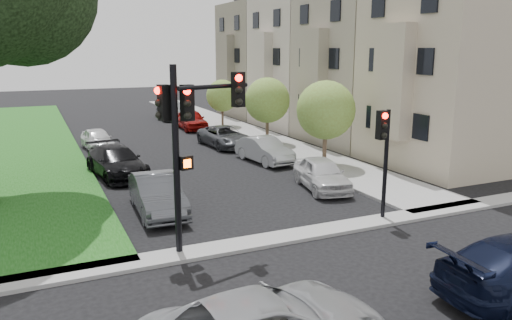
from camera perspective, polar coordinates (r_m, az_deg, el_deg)
name	(u,v)px	position (r m, az deg, el deg)	size (l,w,h in m)	color
ground	(326,260)	(15.04, 8.04, -11.29)	(140.00, 140.00, 0.00)	black
grass_strip	(9,144)	(36.08, -26.41, 1.70)	(8.00, 44.00, 0.12)	#14490E
sidewalk_right	(234,128)	(38.76, -2.51, 3.68)	(3.50, 44.00, 0.12)	gray
sidewalk_cross	(294,236)	(16.60, 4.33, -8.62)	(60.00, 1.00, 0.12)	gray
house_a	(455,31)	(27.93, 21.83, 13.52)	(7.70, 7.55, 15.97)	#BDAE95
house_b	(365,35)	(33.61, 12.39, 13.80)	(7.70, 7.55, 15.97)	gray
house_c	(306,37)	(39.90, 5.79, 13.79)	(7.70, 7.55, 15.97)	#B8AFA2
house_d	(265,39)	(46.54, 1.03, 13.67)	(7.70, 7.55, 15.97)	gray
small_tree_a	(326,110)	(25.77, 7.97, 5.66)	(3.01, 3.01, 4.52)	brown
small_tree_b	(267,100)	(31.77, 1.30, 6.83)	(2.88, 2.88, 4.32)	brown
small_tree_c	(222,96)	(39.26, -3.88, 7.34)	(2.49, 2.49, 3.73)	brown
traffic_signal_main	(190,126)	(14.55, -7.59, 3.92)	(2.76, 0.84, 5.64)	black
traffic_signal_secondary	(384,144)	(17.97, 14.39, 1.75)	(0.50, 0.41, 4.01)	black
car_parked_0	(322,174)	(22.09, 7.53, -1.57)	(1.64, 4.09, 1.39)	silver
car_parked_1	(264,150)	(27.11, 0.98, 1.16)	(1.45, 4.17, 1.37)	#999BA0
car_parked_2	(225,137)	(31.54, -3.62, 2.69)	(2.15, 4.66, 1.30)	#3F4247
car_parked_3	(191,120)	(38.65, -7.41, 4.60)	(1.78, 4.42, 1.51)	maroon
car_parked_4	(172,110)	(44.91, -9.62, 5.69)	(2.23, 5.47, 1.59)	#999BA0
car_parked_5	(157,194)	(19.07, -11.22, -3.87)	(1.55, 4.44, 1.46)	#3F4247
car_parked_6	(117,162)	(25.02, -15.65, -0.19)	(2.04, 5.01, 1.45)	black
car_parked_7	(97,139)	(31.98, -17.67, 2.27)	(1.55, 3.84, 1.31)	silver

